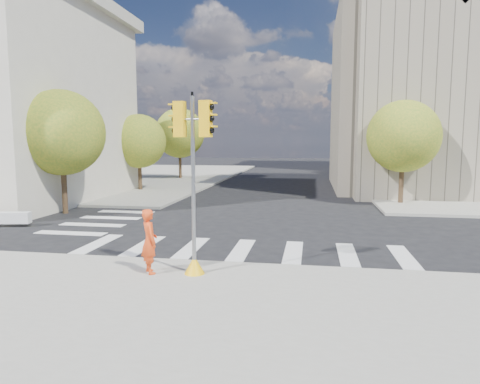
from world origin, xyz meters
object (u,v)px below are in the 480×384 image
Objects in this scene: lamp_near at (399,129)px; lamp_far at (371,133)px; photographer at (149,241)px; traffic_signal at (194,198)px.

lamp_far is (0.00, 14.00, 0.00)m from lamp_near.
lamp_near reaches higher than photographer.
photographer is (-10.10, -33.45, -3.53)m from lamp_far.
traffic_signal is at bearing -114.66° from lamp_near.
lamp_far is at bearing 90.00° from lamp_near.
lamp_near is 1.65× the size of traffic_signal.
photographer is at bearing -163.04° from traffic_signal.
lamp_near is at bearing -90.00° from lamp_far.
lamp_near and lamp_far have the same top height.
traffic_signal reaches higher than photographer.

